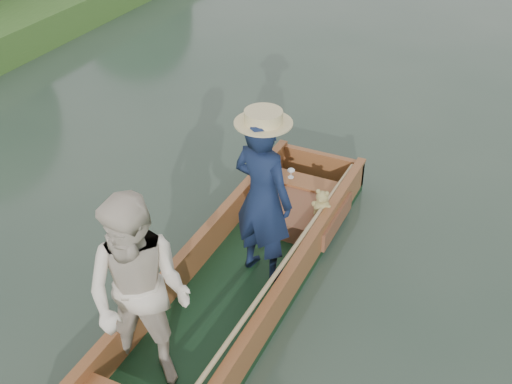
% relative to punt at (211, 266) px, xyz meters
% --- Properties ---
extents(ground, '(120.00, 120.00, 0.00)m').
position_rel_punt_xyz_m(ground, '(0.04, 0.25, -0.66)').
color(ground, '#283D30').
rests_on(ground, ground).
extents(punt, '(1.25, 5.00, 1.86)m').
position_rel_punt_xyz_m(punt, '(0.00, 0.00, 0.00)').
color(punt, black).
rests_on(punt, ground).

